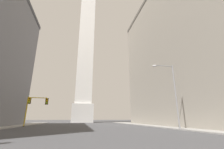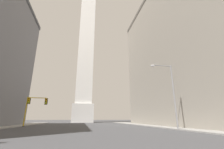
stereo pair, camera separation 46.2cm
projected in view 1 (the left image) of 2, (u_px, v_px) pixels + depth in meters
name	position (u px, v px, depth m)	size (l,w,h in m)	color
sidewalk_right	(175.00, 127.00, 24.36)	(5.00, 72.77, 0.15)	gray
building_right	(209.00, 51.00, 34.01)	(25.59, 39.11, 32.21)	gray
obelisk	(86.00, 42.00, 67.73)	(8.09, 8.09, 72.94)	silver
traffic_light_mid_left	(34.00, 104.00, 30.10)	(4.06, 0.51, 5.64)	yellow
street_lamp	(172.00, 89.00, 21.10)	(3.31, 0.36, 9.01)	gray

